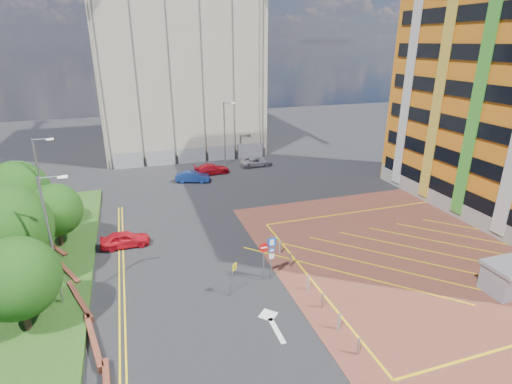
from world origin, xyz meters
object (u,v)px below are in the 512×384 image
sign_cluster (269,253)px  car_blue_back (193,177)px  lamp_left_far (42,184)px  car_silver_back (256,162)px  car_red_back (212,169)px  tree_c (55,210)px  tree_d (17,193)px  tree_a (16,278)px  warning_sign (233,275)px  tree_b (5,229)px  lamp_back (225,131)px  lamp_left_near (51,237)px  car_red_left (125,239)px

sign_cluster → car_blue_back: size_ratio=0.84×
lamp_left_far → car_silver_back: 26.38m
car_red_back → tree_c: bearing=127.5°
tree_c → tree_d: size_ratio=0.81×
tree_a → sign_cluster: bearing=3.9°
warning_sign → tree_d: bearing=137.2°
tree_b → lamp_back: size_ratio=0.84×
tree_a → sign_cluster: (14.30, 0.98, -1.55)m
lamp_left_far → lamp_back: lamp_left_far is taller
tree_a → car_blue_back: bearing=60.2°
lamp_left_near → tree_b: bearing=135.8°
sign_cluster → car_silver_back: bearing=73.8°
lamp_left_far → car_blue_back: bearing=38.1°
lamp_back → car_silver_back: bearing=-29.8°
lamp_left_far → lamp_left_near: bearing=-78.7°
tree_a → sign_cluster: size_ratio=1.69×
lamp_left_near → warning_sign: (9.98, -2.00, -3.23)m
tree_a → car_blue_back: size_ratio=1.42×
car_blue_back → tree_b: bearing=159.3°
sign_cluster → car_red_back: size_ratio=0.75×
lamp_left_far → car_silver_back: lamp_left_far is taller
tree_a → lamp_left_near: bearing=51.7°
tree_b → car_red_back: tree_b is taller
tree_b → lamp_left_far: lamp_left_far is taller
tree_b → lamp_left_near: 4.32m
lamp_back → car_red_left: (-12.86, -19.28, -3.73)m
tree_c → tree_a: bearing=-92.9°
lamp_left_near → lamp_left_far: same height
lamp_back → car_red_left: lamp_back is taller
car_red_back → car_silver_back: 6.24m
warning_sign → car_blue_back: warning_sign is taller
lamp_left_near → sign_cluster: bearing=-4.6°
lamp_back → car_red_back: 5.71m
sign_cluster → car_red_back: (1.18, 23.58, -1.33)m
car_silver_back → warning_sign: bearing=157.4°
tree_b → car_red_left: size_ratio=1.82×
tree_c → lamp_left_far: size_ratio=0.61×
tree_a → tree_c: tree_a is taller
lamp_left_near → lamp_left_far: (-2.00, 10.00, 0.00)m
sign_cluster → warning_sign: sign_cluster is taller
tree_a → lamp_back: size_ratio=0.68×
tree_a → car_red_back: tree_a is taller
car_red_back → warning_sign: bearing=164.3°
tree_d → lamp_left_far: bearing=-25.7°
lamp_back → car_red_back: size_ratio=1.87×
tree_a → tree_b: 5.27m
tree_d → lamp_left_near: size_ratio=0.76×
lamp_left_near → car_red_left: 8.64m
tree_c → lamp_left_far: bearing=114.7°
tree_a → car_blue_back: 25.90m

